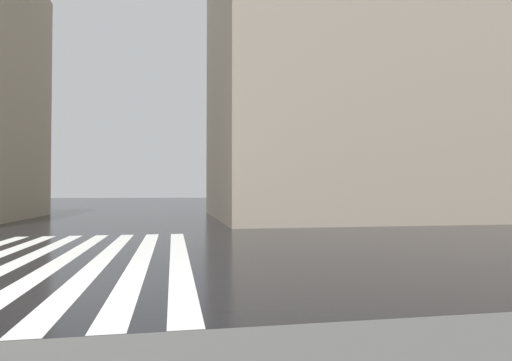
# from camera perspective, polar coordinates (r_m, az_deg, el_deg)

# --- Properties ---
(ground_plane) EXTENTS (220.00, 220.00, 0.00)m
(ground_plane) POSITION_cam_1_polar(r_m,az_deg,el_deg) (8.69, -21.66, -13.28)
(ground_plane) COLOR black
(zebra_crossing) EXTENTS (13.00, 6.50, 0.01)m
(zebra_crossing) POSITION_cam_1_polar(r_m,az_deg,el_deg) (12.80, -23.61, -9.35)
(zebra_crossing) COLOR silver
(zebra_crossing) RESTS_ON ground_plane
(haussmann_block_corner) EXTENTS (16.35, 21.98, 22.97)m
(haussmann_block_corner) POSITION_cam_1_polar(r_m,az_deg,el_deg) (33.47, 14.60, 15.08)
(haussmann_block_corner) COLOR tan
(haussmann_block_corner) RESTS_ON ground_plane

